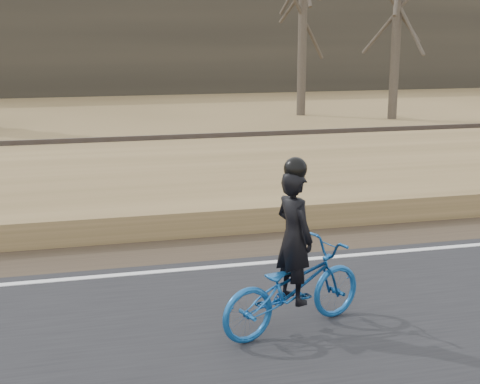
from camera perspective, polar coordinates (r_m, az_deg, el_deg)
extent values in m
plane|color=#9C7E4F|center=(9.56, -8.01, -7.62)|extent=(120.00, 120.00, 0.00)
cube|color=black|center=(7.28, -5.87, -14.38)|extent=(120.00, 6.00, 0.06)
cube|color=silver|center=(9.72, -8.15, -6.84)|extent=(120.00, 0.12, 0.01)
cube|color=#473A2B|center=(10.67, -8.70, -5.23)|extent=(120.00, 1.60, 0.04)
cube|color=#9C7E4F|center=(13.49, -9.93, -0.40)|extent=(120.00, 5.00, 0.44)
cube|color=slate|center=(17.20, -10.87, 2.59)|extent=(120.00, 3.00, 0.45)
cube|color=black|center=(17.15, -10.91, 3.55)|extent=(120.00, 2.40, 0.14)
cube|color=brown|center=(16.42, -10.79, 3.63)|extent=(120.00, 0.07, 0.15)
cube|color=brown|center=(17.84, -11.06, 4.40)|extent=(120.00, 0.07, 0.15)
cube|color=#383328|center=(38.89, -12.97, 12.61)|extent=(120.00, 4.00, 6.00)
imported|color=#155096|center=(7.77, 4.55, -8.14)|extent=(2.04, 1.28, 1.01)
imported|color=black|center=(7.56, 4.64, -3.84)|extent=(0.53, 0.65, 1.53)
sphere|color=black|center=(7.37, 4.75, 2.00)|extent=(0.26, 0.26, 0.26)
cylinder|color=#50473A|center=(28.13, 5.39, 15.20)|extent=(0.36, 0.36, 8.51)
cylinder|color=#50473A|center=(27.47, 13.28, 14.44)|extent=(0.36, 0.36, 8.03)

